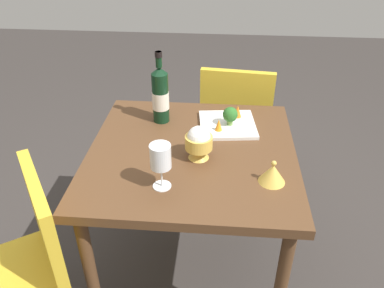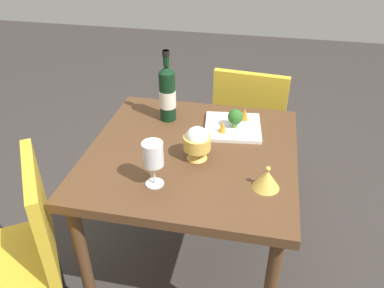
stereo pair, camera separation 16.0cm
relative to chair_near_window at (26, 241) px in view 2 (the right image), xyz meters
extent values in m
plane|color=#383330|center=(0.43, -0.56, -0.53)|extent=(8.00, 8.00, 0.00)
cube|color=brown|center=(0.43, -0.56, 0.19)|extent=(0.86, 0.86, 0.04)
cylinder|color=brown|center=(0.80, -0.93, -0.18)|extent=(0.05, 0.05, 0.70)
cylinder|color=brown|center=(0.06, -0.19, -0.18)|extent=(0.05, 0.05, 0.70)
cylinder|color=brown|center=(0.80, -0.19, -0.18)|extent=(0.05, 0.05, 0.70)
cube|color=gold|center=(-0.06, 0.09, -0.09)|extent=(0.56, 0.56, 0.02)
cube|color=gold|center=(0.04, -0.06, 0.12)|extent=(0.35, 0.26, 0.40)
cylinder|color=black|center=(0.18, 0.04, -0.31)|extent=(0.03, 0.03, 0.43)
cube|color=gold|center=(1.21, -0.77, -0.09)|extent=(0.44, 0.44, 0.02)
cube|color=gold|center=(1.03, -0.75, 0.12)|extent=(0.08, 0.40, 0.40)
cylinder|color=black|center=(1.39, -0.62, -0.31)|extent=(0.03, 0.03, 0.43)
cylinder|color=black|center=(1.36, -0.96, -0.31)|extent=(0.03, 0.03, 0.43)
cylinder|color=black|center=(1.06, -0.58, -0.31)|extent=(0.03, 0.03, 0.43)
cylinder|color=black|center=(1.02, -0.92, -0.31)|extent=(0.03, 0.03, 0.43)
cylinder|color=black|center=(0.67, -0.39, 0.32)|extent=(0.07, 0.08, 0.24)
cone|color=black|center=(0.67, -0.39, 0.46)|extent=(0.07, 0.08, 0.03)
cylinder|color=black|center=(0.67, -0.39, 0.51)|extent=(0.03, 0.03, 0.07)
cylinder|color=black|center=(0.67, -0.39, 0.53)|extent=(0.03, 0.03, 0.02)
cylinder|color=silver|center=(0.67, -0.39, 0.31)|extent=(0.08, 0.08, 0.08)
cylinder|color=white|center=(0.18, -0.47, 0.21)|extent=(0.07, 0.07, 0.00)
cylinder|color=white|center=(0.18, -0.47, 0.25)|extent=(0.01, 0.01, 0.08)
cylinder|color=white|center=(0.18, -0.47, 0.34)|extent=(0.08, 0.08, 0.09)
cone|color=gold|center=(0.38, -0.59, 0.23)|extent=(0.08, 0.08, 0.04)
cylinder|color=gold|center=(0.38, -0.59, 0.28)|extent=(0.11, 0.11, 0.05)
sphere|color=white|center=(0.38, -0.59, 0.30)|extent=(0.09, 0.09, 0.09)
cone|color=gold|center=(0.25, -0.87, 0.24)|extent=(0.10, 0.10, 0.07)
sphere|color=gold|center=(0.25, -0.87, 0.29)|extent=(0.02, 0.02, 0.02)
cube|color=white|center=(0.64, -0.70, 0.22)|extent=(0.28, 0.28, 0.02)
cylinder|color=#729E4C|center=(0.63, -0.71, 0.24)|extent=(0.03, 0.03, 0.03)
sphere|color=#2D6B28|center=(0.63, -0.71, 0.28)|extent=(0.07, 0.07, 0.07)
cone|color=orange|center=(0.58, -0.66, 0.25)|extent=(0.03, 0.03, 0.05)
cone|color=orange|center=(0.71, -0.75, 0.25)|extent=(0.04, 0.04, 0.06)
camera|label=1|loc=(-0.91, -0.67, 1.11)|focal=36.28mm
camera|label=2|loc=(-0.89, -0.83, 1.11)|focal=36.28mm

